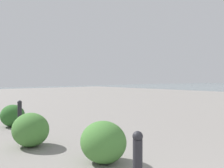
% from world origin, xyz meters
% --- Properties ---
extents(bollard_near, '(0.13, 0.13, 0.90)m').
position_xyz_m(bollard_near, '(2.00, -0.69, 0.47)').
color(bollard_near, '#232328').
rests_on(bollard_near, ground).
extents(bollard_mid, '(0.13, 0.13, 0.90)m').
position_xyz_m(bollard_mid, '(6.98, -1.07, 0.47)').
color(bollard_mid, '#232328').
rests_on(bollard_mid, ground).
extents(shrub_low, '(0.82, 0.74, 0.70)m').
position_xyz_m(shrub_low, '(7.84, -1.15, 0.35)').
color(shrub_low, '#2D6628').
rests_on(shrub_low, ground).
extents(shrub_round, '(0.89, 0.80, 0.76)m').
position_xyz_m(shrub_round, '(5.29, -0.69, 0.38)').
color(shrub_round, '#477F38').
rests_on(shrub_round, ground).
extents(shrub_wide, '(0.90, 0.81, 0.76)m').
position_xyz_m(shrub_wide, '(3.39, -1.26, 0.38)').
color(shrub_wide, '#477F38').
rests_on(shrub_wide, ground).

